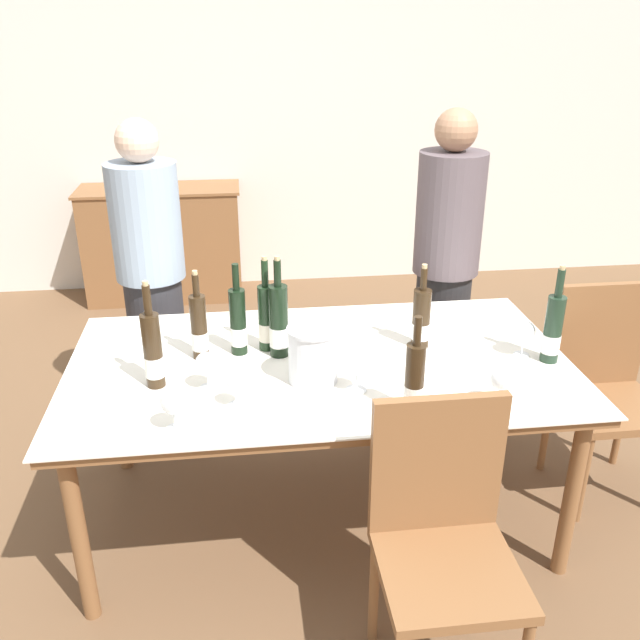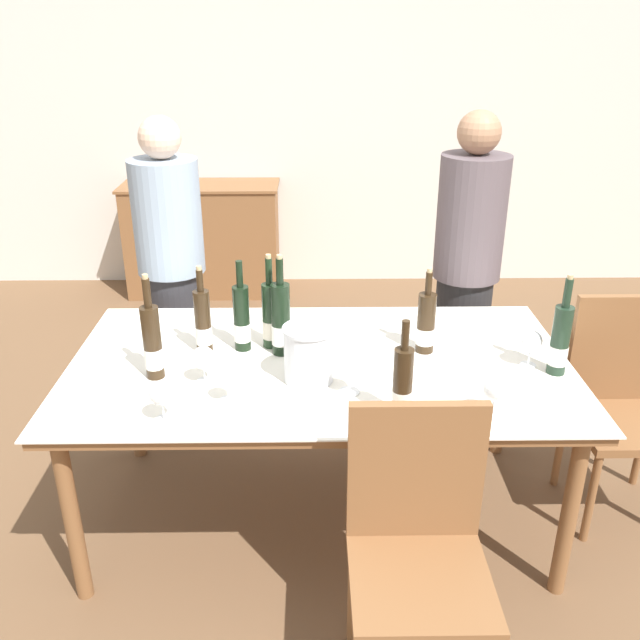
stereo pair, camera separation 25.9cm
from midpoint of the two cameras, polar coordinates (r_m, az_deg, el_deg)
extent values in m
plane|color=brown|center=(3.09, -2.50, -15.92)|extent=(12.00, 12.00, 0.00)
cube|color=silver|center=(5.35, -5.55, 17.70)|extent=(8.00, 0.10, 2.80)
cube|color=brown|center=(5.32, -14.42, 6.13)|extent=(1.14, 0.44, 0.83)
cube|color=brown|center=(5.21, -14.90, 10.58)|extent=(1.18, 0.46, 0.02)
cylinder|color=brown|center=(2.62, -22.45, -16.76)|extent=(0.06, 0.06, 0.70)
cylinder|color=brown|center=(2.72, 17.82, -14.13)|extent=(0.06, 0.06, 0.70)
cylinder|color=brown|center=(3.33, -18.81, -6.69)|extent=(0.06, 0.06, 0.70)
cylinder|color=brown|center=(3.42, 11.81, -5.02)|extent=(0.06, 0.06, 0.70)
cube|color=brown|center=(2.68, -2.77, -4.04)|extent=(1.94, 1.06, 0.04)
cube|color=white|center=(2.67, -2.78, -3.65)|extent=(1.97, 1.09, 0.01)
cylinder|color=silver|center=(2.49, -3.58, -3.00)|extent=(0.18, 0.18, 0.22)
cylinder|color=silver|center=(2.45, -3.64, -0.88)|extent=(0.19, 0.19, 0.01)
cylinder|color=#1E3323|center=(2.73, 16.50, -0.82)|extent=(0.07, 0.07, 0.27)
cylinder|color=white|center=(2.75, 16.35, -1.95)|extent=(0.07, 0.07, 0.08)
cylinder|color=#1E3323|center=(2.66, 16.98, 2.91)|extent=(0.03, 0.03, 0.11)
cylinder|color=tan|center=(2.64, 17.14, 4.19)|extent=(0.02, 0.02, 0.02)
cylinder|color=#332314|center=(2.28, 4.74, -5.14)|extent=(0.07, 0.07, 0.26)
cylinder|color=white|center=(2.31, 4.69, -6.38)|extent=(0.07, 0.07, 0.07)
cylinder|color=#332314|center=(2.20, 4.90, -1.01)|extent=(0.03, 0.03, 0.10)
cylinder|color=#332314|center=(2.54, -16.77, -2.57)|extent=(0.07, 0.07, 0.28)
cylinder|color=white|center=(2.57, -16.61, -3.82)|extent=(0.07, 0.07, 0.08)
cylinder|color=#332314|center=(2.47, -17.31, 1.54)|extent=(0.03, 0.03, 0.11)
cylinder|color=tan|center=(2.44, -17.49, 2.91)|extent=(0.02, 0.02, 0.02)
cylinder|color=#332314|center=(2.76, 5.87, 0.07)|extent=(0.07, 0.07, 0.25)
cylinder|color=white|center=(2.78, 5.83, -0.96)|extent=(0.07, 0.07, 0.07)
cylinder|color=#332314|center=(2.69, 6.03, 3.38)|extent=(0.03, 0.03, 0.09)
cylinder|color=tan|center=(2.67, 6.08, 4.47)|extent=(0.02, 0.02, 0.02)
cylinder|color=black|center=(2.74, -7.25, 0.11)|extent=(0.07, 0.07, 0.27)
cylinder|color=silver|center=(2.76, -7.19, -1.02)|extent=(0.07, 0.07, 0.08)
cylinder|color=black|center=(2.67, -7.47, 3.86)|extent=(0.03, 0.03, 0.11)
cylinder|color=tan|center=(2.65, -7.54, 5.13)|extent=(0.02, 0.02, 0.02)
cylinder|color=black|center=(2.72, -9.64, -0.22)|extent=(0.07, 0.07, 0.27)
cylinder|color=white|center=(2.74, -9.56, -1.36)|extent=(0.07, 0.07, 0.08)
cylinder|color=black|center=(2.65, -9.92, 3.53)|extent=(0.03, 0.03, 0.11)
cylinder|color=#332314|center=(2.71, -12.86, -0.66)|extent=(0.06, 0.06, 0.26)
cylinder|color=white|center=(2.74, -12.75, -1.76)|extent=(0.07, 0.07, 0.07)
cylinder|color=#332314|center=(2.65, -13.21, 2.79)|extent=(0.03, 0.03, 0.09)
cylinder|color=tan|center=(2.63, -13.32, 3.85)|extent=(0.02, 0.02, 0.02)
cylinder|color=black|center=(2.67, -6.28, -0.16)|extent=(0.08, 0.08, 0.30)
cylinder|color=white|center=(2.70, -6.22, -1.42)|extent=(0.08, 0.08, 0.08)
cylinder|color=black|center=(2.60, -6.47, 3.87)|extent=(0.03, 0.03, 0.11)
cylinder|color=tan|center=(2.58, -6.54, 5.14)|extent=(0.02, 0.02, 0.02)
cylinder|color=white|center=(2.47, 0.05, -5.98)|extent=(0.08, 0.08, 0.00)
cylinder|color=white|center=(2.45, 0.05, -5.21)|extent=(0.01, 0.01, 0.07)
sphere|color=white|center=(2.42, 0.05, -3.88)|extent=(0.08, 0.08, 0.08)
cylinder|color=white|center=(2.44, 11.90, -7.00)|extent=(0.07, 0.07, 0.00)
cylinder|color=white|center=(2.42, 11.97, -6.26)|extent=(0.01, 0.01, 0.07)
sphere|color=white|center=(2.39, 12.10, -4.96)|extent=(0.08, 0.08, 0.08)
cylinder|color=white|center=(2.54, -12.28, -5.64)|extent=(0.06, 0.06, 0.00)
cylinder|color=white|center=(2.53, -12.35, -4.95)|extent=(0.01, 0.01, 0.07)
sphere|color=white|center=(2.50, -12.48, -3.69)|extent=(0.09, 0.09, 0.09)
cylinder|color=white|center=(2.80, 14.08, -2.91)|extent=(0.06, 0.06, 0.00)
cylinder|color=white|center=(2.78, 14.16, -2.21)|extent=(0.01, 0.01, 0.07)
sphere|color=white|center=(2.76, 14.30, -0.99)|extent=(0.09, 0.09, 0.09)
cylinder|color=white|center=(2.41, -10.05, -7.21)|extent=(0.07, 0.07, 0.00)
cylinder|color=white|center=(2.39, -10.12, -6.43)|extent=(0.01, 0.01, 0.07)
sphere|color=white|center=(2.36, -10.23, -5.16)|extent=(0.07, 0.07, 0.07)
cylinder|color=white|center=(2.33, -15.24, -8.90)|extent=(0.06, 0.06, 0.00)
cylinder|color=white|center=(2.31, -15.34, -8.11)|extent=(0.01, 0.01, 0.07)
sphere|color=white|center=(2.28, -15.52, -6.73)|extent=(0.08, 0.08, 0.08)
cylinder|color=brown|center=(2.45, 1.33, -21.90)|extent=(0.03, 0.03, 0.44)
cylinder|color=brown|center=(2.52, 10.28, -20.84)|extent=(0.03, 0.03, 0.44)
cube|color=brown|center=(2.18, 7.27, -20.42)|extent=(0.42, 0.42, 0.04)
cube|color=brown|center=(2.16, 6.40, -12.03)|extent=(0.42, 0.04, 0.48)
cylinder|color=brown|center=(3.07, 19.05, -12.66)|extent=(0.03, 0.03, 0.42)
cylinder|color=brown|center=(3.35, 16.40, -9.01)|extent=(0.03, 0.03, 0.42)
cylinder|color=brown|center=(3.50, 22.04, -8.30)|extent=(0.03, 0.03, 0.42)
cube|color=brown|center=(3.17, 21.25, -6.90)|extent=(0.42, 0.42, 0.04)
cube|color=brown|center=(3.20, 20.41, -1.19)|extent=(0.42, 0.04, 0.48)
cylinder|color=#2D2D33|center=(3.58, -15.37, -2.77)|extent=(0.28, 0.28, 0.83)
cylinder|color=#8C9EB2|center=(3.34, -16.67, 7.90)|extent=(0.33, 0.33, 0.55)
sphere|color=beige|center=(3.26, -17.46, 14.21)|extent=(0.20, 0.20, 0.20)
cylinder|color=#262628|center=(3.63, 8.01, -1.94)|extent=(0.28, 0.28, 0.81)
cylinder|color=#594C51|center=(3.39, 8.70, 8.82)|extent=(0.33, 0.33, 0.60)
sphere|color=#A37556|center=(3.31, 9.14, 15.51)|extent=(0.20, 0.20, 0.20)
camera|label=1|loc=(0.13, -92.86, -1.28)|focal=38.00mm
camera|label=2|loc=(0.13, 87.14, 1.28)|focal=38.00mm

